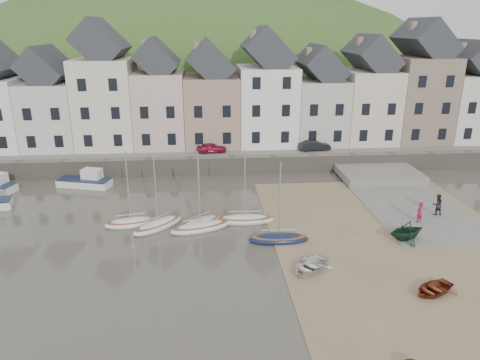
{
  "coord_description": "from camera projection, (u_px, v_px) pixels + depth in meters",
  "views": [
    {
      "loc": [
        -2.73,
        -28.28,
        14.99
      ],
      "look_at": [
        0.0,
        6.0,
        3.0
      ],
      "focal_mm": 33.28,
      "sensor_mm": 36.0,
      "label": 1
    }
  ],
  "objects": [
    {
      "name": "ground",
      "position": [
        247.0,
        247.0,
        31.76
      ],
      "size": [
        160.0,
        160.0,
        0.0
      ],
      "primitive_type": "plane",
      "color": "#443E35",
      "rests_on": "ground"
    },
    {
      "name": "rowboat_red",
      "position": [
        433.0,
        289.0,
        26.13
      ],
      "size": [
        3.39,
        3.02,
        0.58
      ],
      "primitive_type": "imported",
      "rotation": [
        0.0,
        0.0,
        -1.11
      ],
      "color": "brown",
      "rests_on": "beach"
    },
    {
      "name": "seawall",
      "position": [
        232.0,
        165.0,
        47.46
      ],
      "size": [
        70.0,
        1.2,
        1.8
      ],
      "primitive_type": "cube",
      "color": "slate",
      "rests_on": "ground"
    },
    {
      "name": "person_dark",
      "position": [
        437.0,
        204.0,
        36.64
      ],
      "size": [
        0.93,
        0.75,
        1.8
      ],
      "primitive_type": "imported",
      "rotation": [
        0.0,
        0.0,
        3.22
      ],
      "color": "black",
      "rests_on": "slipway"
    },
    {
      "name": "sailboat_5",
      "position": [
        278.0,
        238.0,
        32.49
      ],
      "size": [
        4.47,
        1.64,
        6.32
      ],
      "color": "#131B3C",
      "rests_on": "ground"
    },
    {
      "name": "hillside",
      "position": [
        196.0,
        191.0,
        93.78
      ],
      "size": [
        134.4,
        84.0,
        84.0
      ],
      "color": "#365723",
      "rests_on": "ground"
    },
    {
      "name": "slipway",
      "position": [
        403.0,
        199.0,
        40.39
      ],
      "size": [
        8.0,
        18.0,
        0.12
      ],
      "primitive_type": "cube",
      "color": "slate",
      "rests_on": "ground"
    },
    {
      "name": "person_red",
      "position": [
        420.0,
        212.0,
        35.25
      ],
      "size": [
        0.75,
        0.68,
        1.73
      ],
      "primitive_type": "imported",
      "rotation": [
        0.0,
        0.0,
        3.69
      ],
      "color": "maroon",
      "rests_on": "slipway"
    },
    {
      "name": "sailboat_2",
      "position": [
        200.0,
        223.0,
        34.94
      ],
      "size": [
        4.17,
        3.9,
        6.32
      ],
      "color": "beige",
      "rests_on": "ground"
    },
    {
      "name": "motorboat_2",
      "position": [
        86.0,
        181.0,
        43.6
      ],
      "size": [
        5.48,
        3.06,
        1.7
      ],
      "color": "silver",
      "rests_on": "ground"
    },
    {
      "name": "beach",
      "position": [
        396.0,
        241.0,
        32.57
      ],
      "size": [
        18.0,
        26.0,
        0.06
      ],
      "primitive_type": "cube",
      "color": "#7F684D",
      "rests_on": "ground"
    },
    {
      "name": "townhouse_terrace",
      "position": [
        243.0,
        94.0,
        52.07
      ],
      "size": [
        61.05,
        8.0,
        13.93
      ],
      "color": "silver",
      "rests_on": "quay_land"
    },
    {
      "name": "car_left",
      "position": [
        212.0,
        148.0,
        49.25
      ],
      "size": [
        3.33,
        1.56,
        1.1
      ],
      "primitive_type": "imported",
      "rotation": [
        0.0,
        0.0,
        1.65
      ],
      "color": "maroon",
      "rests_on": "quay_street"
    },
    {
      "name": "quay_street",
      "position": [
        230.0,
        150.0,
        50.54
      ],
      "size": [
        70.0,
        7.0,
        0.1
      ],
      "primitive_type": "cube",
      "color": "slate",
      "rests_on": "quay_land"
    },
    {
      "name": "sailboat_4",
      "position": [
        200.0,
        227.0,
        34.34
      ],
      "size": [
        5.0,
        2.88,
        6.32
      ],
      "color": "silver",
      "rests_on": "ground"
    },
    {
      "name": "quay_land",
      "position": [
        225.0,
        134.0,
        61.63
      ],
      "size": [
        90.0,
        30.0,
        1.5
      ],
      "primitive_type": "cube",
      "color": "#365723",
      "rests_on": "ground"
    },
    {
      "name": "sailboat_3",
      "position": [
        245.0,
        219.0,
        35.69
      ],
      "size": [
        4.79,
        1.65,
        6.32
      ],
      "color": "silver",
      "rests_on": "ground"
    },
    {
      "name": "rowboat_white",
      "position": [
        310.0,
        266.0,
        28.54
      ],
      "size": [
        3.78,
        3.74,
        0.64
      ],
      "primitive_type": "imported",
      "rotation": [
        0.0,
        0.0,
        -0.82
      ],
      "color": "silver",
      "rests_on": "beach"
    },
    {
      "name": "sailboat_1",
      "position": [
        158.0,
        225.0,
        34.68
      ],
      "size": [
        4.36,
        4.19,
        6.32
      ],
      "color": "silver",
      "rests_on": "ground"
    },
    {
      "name": "rowboat_green",
      "position": [
        407.0,
        230.0,
        32.49
      ],
      "size": [
        3.42,
        3.14,
        1.51
      ],
      "primitive_type": "imported",
      "rotation": [
        0.0,
        0.0,
        -1.3
      ],
      "color": "#163222",
      "rests_on": "beach"
    },
    {
      "name": "sailboat_0",
      "position": [
        131.0,
        222.0,
        35.1
      ],
      "size": [
        4.33,
        2.27,
        6.32
      ],
      "color": "silver",
      "rests_on": "ground"
    },
    {
      "name": "car_right",
      "position": [
        315.0,
        145.0,
        50.11
      ],
      "size": [
        3.62,
        1.59,
        1.16
      ],
      "primitive_type": "imported",
      "rotation": [
        0.0,
        0.0,
        1.68
      ],
      "color": "black",
      "rests_on": "quay_street"
    }
  ]
}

